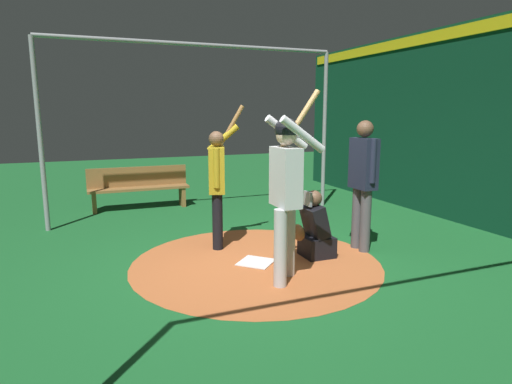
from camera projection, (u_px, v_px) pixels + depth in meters
ground_plane at (256, 263)px, 5.71m from camera, size 27.65×27.65×0.00m
dirt_circle at (256, 263)px, 5.71m from camera, size 3.26×3.26×0.01m
home_plate at (256, 262)px, 5.71m from camera, size 0.59×0.59×0.01m
batter at (286, 183)px, 4.92m from camera, size 0.68×0.49×2.21m
catcher at (314, 231)px, 5.90m from camera, size 0.58×0.40×0.92m
umpire at (363, 178)px, 6.09m from camera, size 0.23×0.49×1.84m
visitor at (218, 181)px, 6.21m from camera, size 0.63×0.51×2.06m
back_wall at (501, 125)px, 6.94m from camera, size 0.22×11.65×3.46m
cage_frame at (256, 94)px, 5.31m from camera, size 5.35×5.64×3.16m
bench at (139, 187)px, 8.84m from camera, size 1.99×0.36×0.85m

